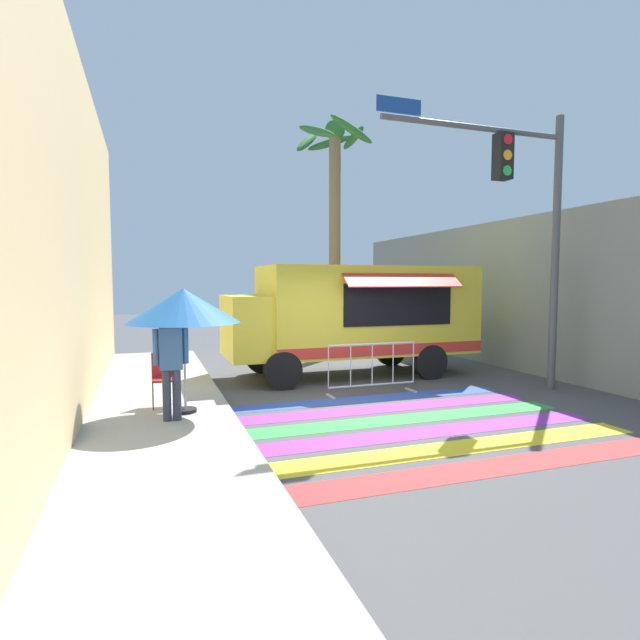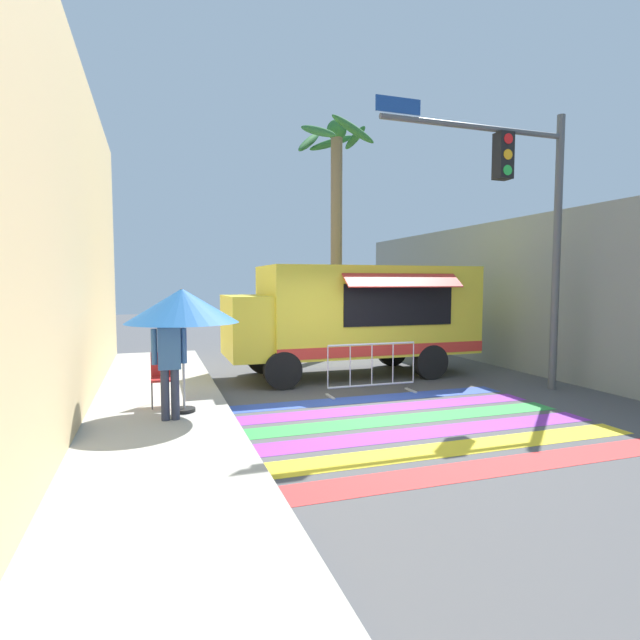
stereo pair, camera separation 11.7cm
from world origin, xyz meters
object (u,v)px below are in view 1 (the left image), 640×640
traffic_signal_pole (524,203)px  folding_chair (165,374)px  food_truck (349,313)px  palm_tree (333,198)px  barricade_front (372,369)px  patio_umbrella (184,306)px  vendor_person (171,358)px

traffic_signal_pole → folding_chair: size_ratio=6.23×
food_truck → palm_tree: palm_tree is taller
barricade_front → patio_umbrella: bearing=-168.9°
traffic_signal_pole → patio_umbrella: (-6.75, 0.04, -2.00)m
palm_tree → vendor_person: bearing=-128.5°
folding_chair → vendor_person: (0.06, -1.07, 0.42)m
food_truck → traffic_signal_pole: (2.70, -2.79, 2.35)m
vendor_person → palm_tree: (5.07, 6.38, 3.73)m
vendor_person → palm_tree: 8.97m
barricade_front → vendor_person: bearing=-163.5°
patio_umbrella → folding_chair: (-0.29, 0.63, -1.20)m
folding_chair → vendor_person: bearing=-80.6°
food_truck → patio_umbrella: food_truck is taller
vendor_person → barricade_front: (3.96, 1.17, -0.59)m
folding_chair → vendor_person: size_ratio=0.54×
patio_umbrella → traffic_signal_pole: bearing=-0.3°
food_truck → folding_chair: size_ratio=6.51×
traffic_signal_pole → folding_chair: bearing=174.6°
folding_chair → palm_tree: palm_tree is taller
barricade_front → palm_tree: size_ratio=0.27×
palm_tree → food_truck: bearing=-103.9°
folding_chair → vendor_person: vendor_person is taller
food_truck → folding_chair: (-4.34, -2.12, -0.85)m
food_truck → traffic_signal_pole: size_ratio=1.05×
food_truck → palm_tree: 4.66m
food_truck → palm_tree: size_ratio=0.84×
patio_umbrella → palm_tree: bearing=50.8°
food_truck → folding_chair: 4.90m
folding_chair → palm_tree: 8.47m
patio_umbrella → barricade_front: patio_umbrella is taller
palm_tree → folding_chair: bearing=-134.0°
patio_umbrella → vendor_person: patio_umbrella is taller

